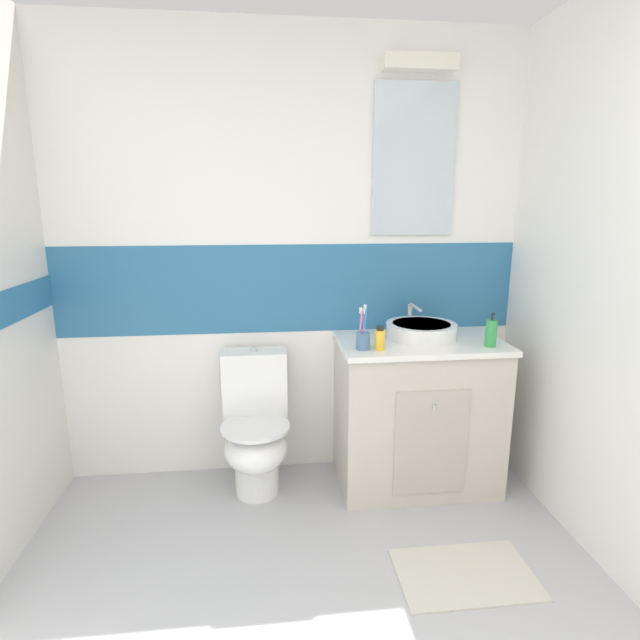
{
  "coord_description": "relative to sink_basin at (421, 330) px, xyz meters",
  "views": [
    {
      "loc": [
        -0.16,
        -0.4,
        1.57
      ],
      "look_at": [
        0.11,
        1.96,
        1.02
      ],
      "focal_mm": 28.01,
      "sensor_mm": 36.0,
      "label": 1
    }
  ],
  "objects": [
    {
      "name": "ground_plane",
      "position": [
        -0.7,
        -0.98,
        -0.92
      ],
      "size": [
        3.2,
        3.48,
        0.04
      ],
      "primitive_type": "cube",
      "color": "#B2B2B7"
    },
    {
      "name": "toilet",
      "position": [
        -0.92,
        -0.02,
        -0.53
      ],
      "size": [
        0.37,
        0.5,
        0.79
      ],
      "color": "white",
      "rests_on": "ground_plane"
    },
    {
      "name": "toothbrush_cup",
      "position": [
        -0.36,
        -0.18,
        0.01
      ],
      "size": [
        0.07,
        0.07,
        0.23
      ],
      "color": "#4C7299",
      "rests_on": "vanity_cabinet"
    },
    {
      "name": "soap_dispenser",
      "position": [
        0.31,
        -0.21,
        0.03
      ],
      "size": [
        0.06,
        0.06,
        0.18
      ],
      "color": "green",
      "rests_on": "vanity_cabinet"
    },
    {
      "name": "sink_basin",
      "position": [
        0.0,
        0.0,
        0.0
      ],
      "size": [
        0.39,
        0.43,
        0.16
      ],
      "color": "white",
      "rests_on": "vanity_cabinet"
    },
    {
      "name": "vanity_cabinet",
      "position": [
        -0.02,
        -0.04,
        -0.47
      ],
      "size": [
        0.89,
        0.55,
        0.85
      ],
      "color": "beige",
      "rests_on": "ground_plane"
    },
    {
      "name": "wall_back_tiled",
      "position": [
        -0.69,
        0.27,
        0.36
      ],
      "size": [
        3.2,
        0.2,
        2.5
      ],
      "color": "white",
      "rests_on": "ground_plane"
    },
    {
      "name": "lotion_bottle_short",
      "position": [
        -0.28,
        -0.2,
        0.01
      ],
      "size": [
        0.05,
        0.05,
        0.12
      ],
      "color": "yellow",
      "rests_on": "vanity_cabinet"
    },
    {
      "name": "bath_mat",
      "position": [
        -0.02,
        -0.81,
        -0.89
      ],
      "size": [
        0.59,
        0.38,
        0.01
      ],
      "primitive_type": "cube",
      "color": "beige",
      "rests_on": "ground_plane"
    }
  ]
}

